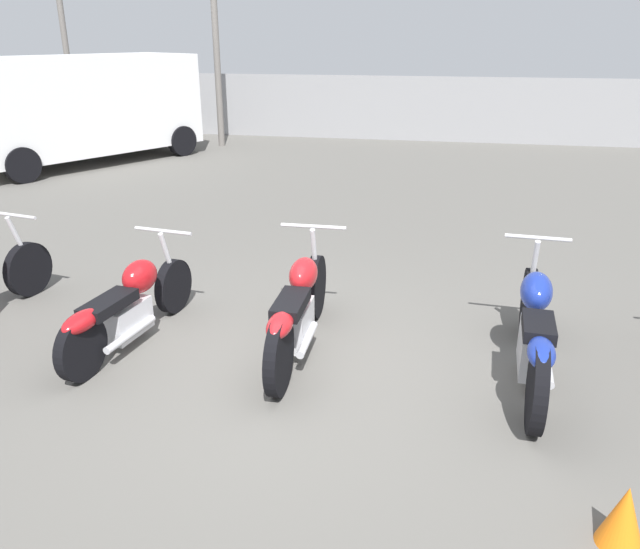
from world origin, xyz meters
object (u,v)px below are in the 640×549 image
at_px(motorcycle_slot_3, 534,331).
at_px(parked_van, 82,105).
at_px(motorcycle_slot_1, 128,306).
at_px(motorcycle_slot_2, 298,310).
at_px(traffic_cone_near, 624,516).

height_order(motorcycle_slot_3, parked_van, parked_van).
relative_size(motorcycle_slot_1, parked_van, 0.38).
distance_m(motorcycle_slot_2, traffic_cone_near, 3.02).
relative_size(motorcycle_slot_1, traffic_cone_near, 5.04).
relative_size(motorcycle_slot_3, traffic_cone_near, 5.68).
relative_size(motorcycle_slot_2, parked_van, 0.40).
height_order(motorcycle_slot_1, traffic_cone_near, motorcycle_slot_1).
height_order(motorcycle_slot_1, motorcycle_slot_2, motorcycle_slot_2).
height_order(motorcycle_slot_2, traffic_cone_near, motorcycle_slot_2).
height_order(motorcycle_slot_1, motorcycle_slot_3, motorcycle_slot_3).
distance_m(parked_van, traffic_cone_near, 13.40).
relative_size(motorcycle_slot_1, motorcycle_slot_3, 0.89).
xyz_separation_m(motorcycle_slot_1, parked_van, (-5.17, 8.03, 0.88)).
distance_m(motorcycle_slot_1, parked_van, 9.59).
distance_m(motorcycle_slot_3, parked_van, 11.87).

